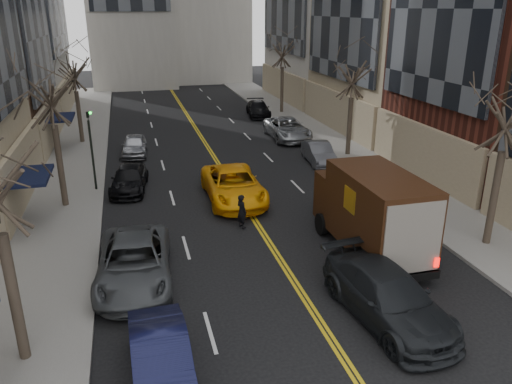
# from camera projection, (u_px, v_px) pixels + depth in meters

# --- Properties ---
(sidewalk_left) EXTENTS (4.00, 66.00, 0.15)m
(sidewalk_left) POSITION_uv_depth(u_px,v_px,m) (73.00, 166.00, 31.39)
(sidewalk_left) COLOR slate
(sidewalk_left) RESTS_ON ground
(sidewalk_right) EXTENTS (4.00, 66.00, 0.15)m
(sidewalk_right) POSITION_uv_depth(u_px,v_px,m) (338.00, 147.00, 35.63)
(sidewalk_right) COLOR slate
(sidewalk_right) RESTS_ON ground
(tree_lf_mid) EXTENTS (3.20, 3.20, 8.91)m
(tree_lf_mid) POSITION_uv_depth(u_px,v_px,m) (47.00, 74.00, 22.81)
(tree_lf_mid) COLOR #382D23
(tree_lf_mid) RESTS_ON sidewalk_left
(tree_lf_far) EXTENTS (3.20, 3.20, 8.12)m
(tree_lf_far) POSITION_uv_depth(u_px,v_px,m) (72.00, 60.00, 34.81)
(tree_lf_far) COLOR #382D23
(tree_lf_far) RESTS_ON sidewalk_left
(tree_rt_mid) EXTENTS (3.20, 3.20, 8.32)m
(tree_rt_mid) POSITION_uv_depth(u_px,v_px,m) (354.00, 62.00, 31.65)
(tree_rt_mid) COLOR #382D23
(tree_rt_mid) RESTS_ON sidewalk_right
(tree_rt_far) EXTENTS (3.20, 3.20, 9.11)m
(tree_rt_far) POSITION_uv_depth(u_px,v_px,m) (283.00, 39.00, 45.06)
(tree_rt_far) COLOR #382D23
(tree_rt_far) RESTS_ON sidewalk_right
(traffic_signal) EXTENTS (0.29, 0.26, 4.70)m
(traffic_signal) POSITION_uv_depth(u_px,v_px,m) (91.00, 142.00, 26.27)
(traffic_signal) COLOR black
(traffic_signal) RESTS_ON sidewalk_left
(ups_truck) EXTENTS (2.70, 6.48, 3.53)m
(ups_truck) POSITION_uv_depth(u_px,v_px,m) (371.00, 212.00, 19.90)
(ups_truck) COLOR black
(ups_truck) RESTS_ON ground
(observer_sedan) EXTENTS (2.87, 5.84, 1.63)m
(observer_sedan) POSITION_uv_depth(u_px,v_px,m) (387.00, 296.00, 15.90)
(observer_sedan) COLOR black
(observer_sedan) RESTS_ON ground
(taxi) EXTENTS (2.81, 5.96, 1.65)m
(taxi) POSITION_uv_depth(u_px,v_px,m) (233.00, 185.00, 25.79)
(taxi) COLOR #FFAB0A
(taxi) RESTS_ON ground
(pedestrian) EXTENTS (0.58, 0.69, 1.60)m
(pedestrian) POSITION_uv_depth(u_px,v_px,m) (242.00, 211.00, 22.54)
(pedestrian) COLOR black
(pedestrian) RESTS_ON ground
(parked_lf_b) EXTENTS (1.64, 4.40, 1.44)m
(parked_lf_b) POSITION_uv_depth(u_px,v_px,m) (161.00, 361.00, 13.14)
(parked_lf_b) COLOR black
(parked_lf_b) RESTS_ON ground
(parked_lf_c) EXTENTS (2.96, 5.80, 1.57)m
(parked_lf_c) POSITION_uv_depth(u_px,v_px,m) (134.00, 263.00, 18.04)
(parked_lf_c) COLOR #474A4E
(parked_lf_c) RESTS_ON ground
(parked_lf_d) EXTENTS (2.39, 4.62, 1.28)m
(parked_lf_d) POSITION_uv_depth(u_px,v_px,m) (129.00, 179.00, 27.28)
(parked_lf_d) COLOR black
(parked_lf_d) RESTS_ON ground
(parked_lf_e) EXTENTS (1.87, 4.07, 1.35)m
(parked_lf_e) POSITION_uv_depth(u_px,v_px,m) (134.00, 145.00, 33.83)
(parked_lf_e) COLOR #B3B4BB
(parked_lf_e) RESTS_ON ground
(parked_rt_a) EXTENTS (1.83, 4.19, 1.34)m
(parked_rt_a) POSITION_uv_depth(u_px,v_px,m) (319.00, 153.00, 32.02)
(parked_rt_a) COLOR #494B51
(parked_rt_a) RESTS_ON ground
(parked_rt_b) EXTENTS (2.64, 5.67, 1.57)m
(parked_rt_b) POSITION_uv_depth(u_px,v_px,m) (287.00, 129.00, 37.94)
(parked_rt_b) COLOR #A0A3A7
(parked_rt_b) RESTS_ON ground
(parked_rt_c) EXTENTS (2.46, 4.88, 1.36)m
(parked_rt_c) POSITION_uv_depth(u_px,v_px,m) (258.00, 109.00, 45.86)
(parked_rt_c) COLOR black
(parked_rt_c) RESTS_ON ground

